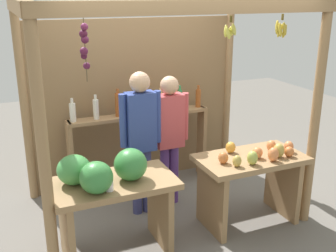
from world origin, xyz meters
name	(u,v)px	position (x,y,z in m)	size (l,w,h in m)	color
ground_plane	(162,207)	(0.00, 0.00, 0.00)	(12.00, 12.00, 0.00)	slate
market_stall	(148,87)	(0.00, 0.41, 1.40)	(2.90, 1.88, 2.41)	#99754C
fruit_counter_left	(109,188)	(-0.82, -0.68, 0.73)	(1.17, 0.65, 1.10)	#99754C
fruit_counter_right	(251,173)	(0.77, -0.68, 0.59)	(1.17, 0.64, 0.95)	#99754C
bottle_shelf_unit	(139,129)	(-0.04, 0.67, 0.80)	(1.86, 0.22, 1.35)	#99754C
vendor_man	(141,131)	(-0.25, 0.00, 1.01)	(0.48, 0.23, 1.67)	navy
vendor_woman	(169,130)	(0.13, 0.08, 0.94)	(0.48, 0.21, 1.58)	#55337C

